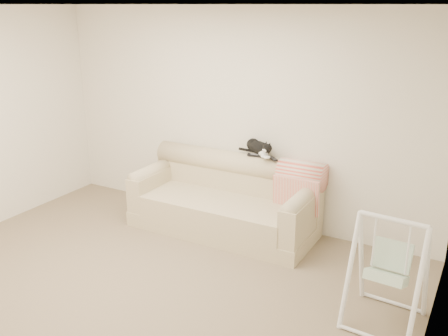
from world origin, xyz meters
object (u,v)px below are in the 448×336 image
(baby_swing, at_px, (388,271))
(tuxedo_cat, at_px, (259,148))
(remote_a, at_px, (255,155))
(remote_b, at_px, (273,159))
(sofa, at_px, (226,201))

(baby_swing, bearing_deg, tuxedo_cat, 145.13)
(remote_a, relative_size, remote_b, 1.16)
(sofa, bearing_deg, tuxedo_cat, 41.47)
(remote_a, distance_m, remote_b, 0.24)
(sofa, bearing_deg, baby_swing, -25.20)
(sofa, xyz_separation_m, remote_a, (0.27, 0.23, 0.56))
(sofa, relative_size, remote_b, 13.76)
(tuxedo_cat, bearing_deg, baby_swing, -34.87)
(remote_a, relative_size, tuxedo_cat, 0.37)
(sofa, relative_size, tuxedo_cat, 4.38)
(sofa, height_order, remote_b, remote_b)
(remote_a, height_order, baby_swing, baby_swing)
(sofa, relative_size, baby_swing, 2.24)
(baby_swing, bearing_deg, remote_b, 143.05)
(tuxedo_cat, bearing_deg, remote_a, -127.67)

